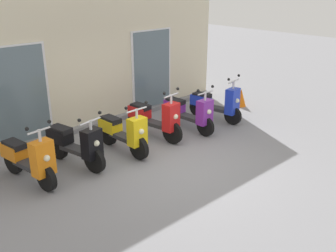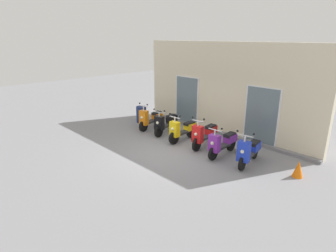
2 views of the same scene
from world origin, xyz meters
name	(u,v)px [view 2 (image 2 of 2)]	position (x,y,z in m)	size (l,w,h in m)	color
ground_plane	(171,151)	(0.00, 0.00, 0.00)	(40.00, 40.00, 0.00)	gray
storefront_facade	(223,91)	(0.00, 3.09, 1.88)	(8.57, 0.50, 3.89)	beige
scooter_orange	(151,119)	(-2.57, 1.20, 0.48)	(0.59, 1.58, 1.29)	black
scooter_black	(166,123)	(-1.58, 1.22, 0.49)	(0.69, 1.59, 1.21)	black
scooter_yellow	(183,130)	(-0.47, 1.11, 0.47)	(0.60, 1.60, 1.23)	black
scooter_red	(204,134)	(0.55, 1.23, 0.51)	(0.59, 1.66, 1.29)	black
scooter_purple	(222,143)	(1.52, 1.05, 0.48)	(0.59, 1.64, 1.22)	black
scooter_blue	(249,151)	(2.57, 1.05, 0.48)	(0.64, 1.58, 1.29)	black
trash_bin	(141,114)	(-3.69, 1.55, 0.39)	(0.49, 0.49, 0.79)	navy
traffic_cone	(298,169)	(4.08, 1.37, 0.26)	(0.32, 0.32, 0.52)	orange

